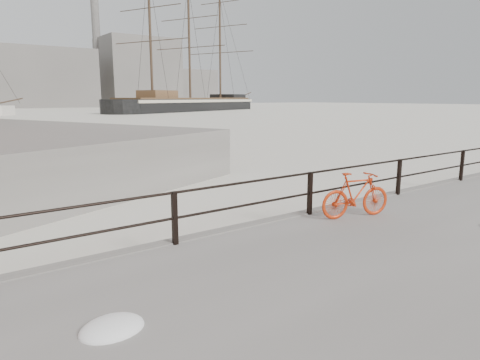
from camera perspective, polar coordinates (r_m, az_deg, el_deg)
ground at (r=12.97m, az=19.62°, el=-3.22°), size 400.00×400.00×0.00m
guardrail at (r=12.72m, az=20.42°, el=0.37°), size 28.00×0.10×1.00m
bicycle at (r=9.99m, az=15.20°, el=-1.92°), size 1.73×0.73×1.04m
barque_black at (r=101.74m, az=-6.59°, el=9.14°), size 60.66×41.08×32.95m
industrial_west at (r=150.21m, az=-25.19°, el=12.19°), size 32.00×18.00×18.00m
industrial_mid at (r=165.73m, az=-13.39°, el=13.73°), size 26.00×20.00×24.00m
industrial_east at (r=180.24m, az=-7.07°, el=12.10°), size 20.00×16.00×14.00m
smokestack at (r=166.60m, az=-18.55°, el=16.91°), size 2.80×2.80×44.00m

